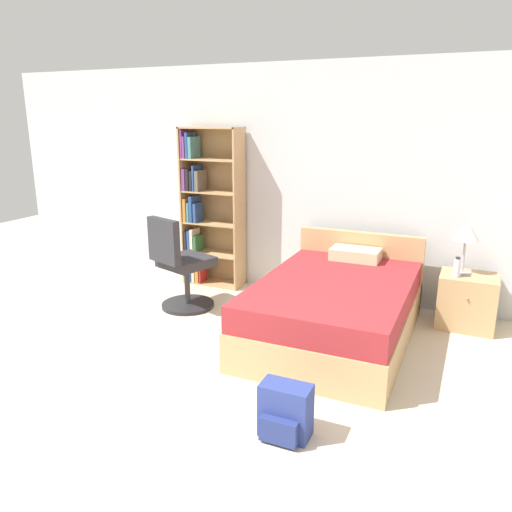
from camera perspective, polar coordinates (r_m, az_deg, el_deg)
The scene contains 9 objects.
ground_plane at distance 3.33m, azimuth -8.85°, elevation -21.85°, with size 14.00×14.00×0.00m, color beige.
wall_back at distance 5.66m, azimuth 8.70°, elevation 8.19°, with size 9.00×0.06×2.60m.
bookshelf at distance 6.11m, azimuth -5.75°, elevation 5.30°, with size 0.74×0.31×1.90m.
bed at distance 4.74m, azimuth 9.13°, elevation -5.84°, with size 1.33×2.02×0.83m.
office_chair at distance 5.37m, azimuth -8.65°, elevation -1.27°, with size 0.62×0.68×1.02m.
nightstand at distance 5.34m, azimuth 22.94°, elevation -4.76°, with size 0.53×0.47×0.54m.
table_lamp at distance 5.20m, azimuth 22.92°, elevation 2.49°, with size 0.24×0.24×0.53m.
water_bottle at distance 5.13m, azimuth 21.98°, elevation -1.23°, with size 0.07×0.07×0.20m.
backpack_blue at distance 3.39m, azimuth 3.32°, elevation -17.40°, with size 0.33×0.25×0.36m.
Camera 1 is at (1.50, -2.18, 2.02)m, focal length 35.00 mm.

